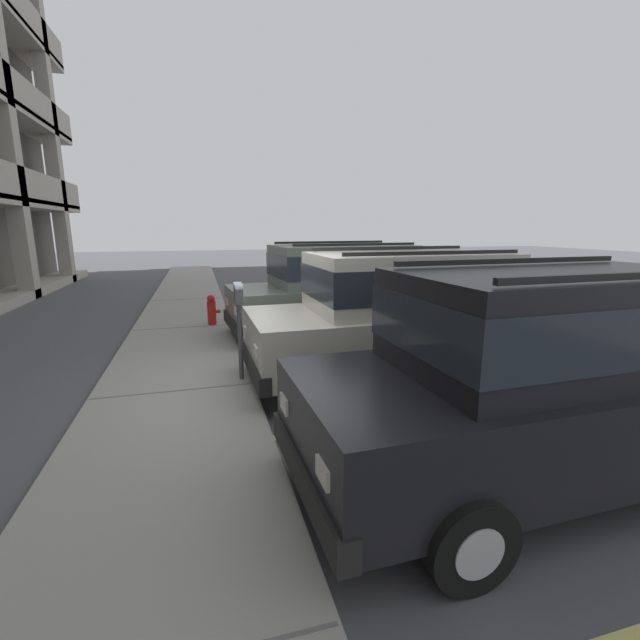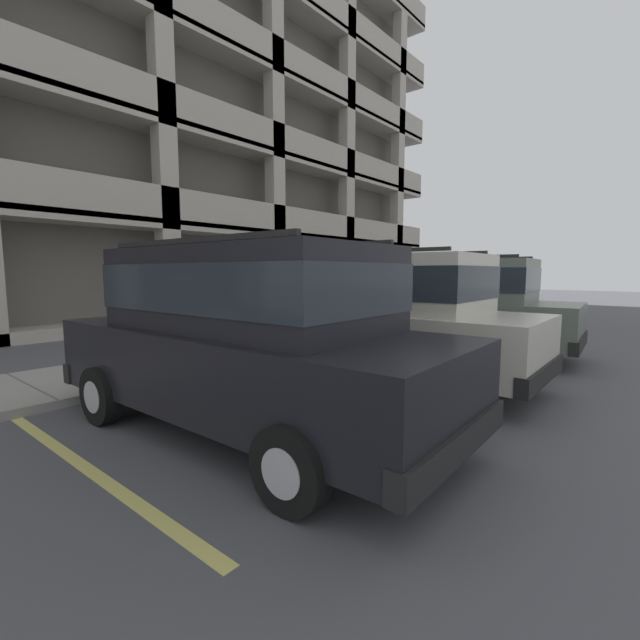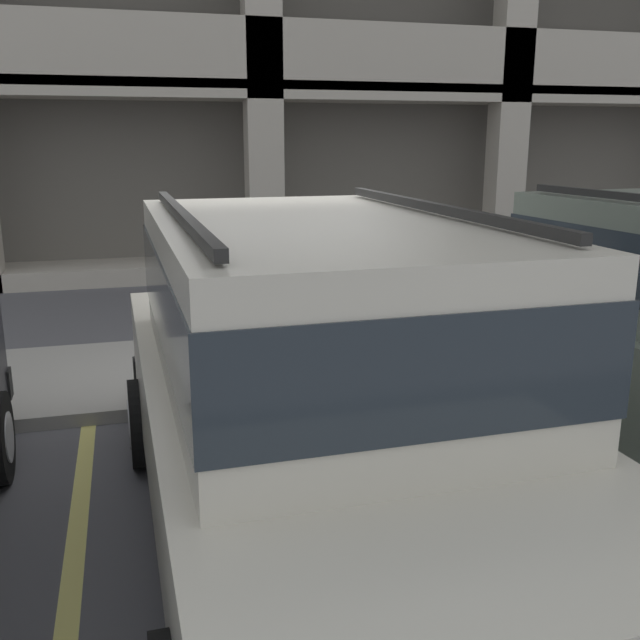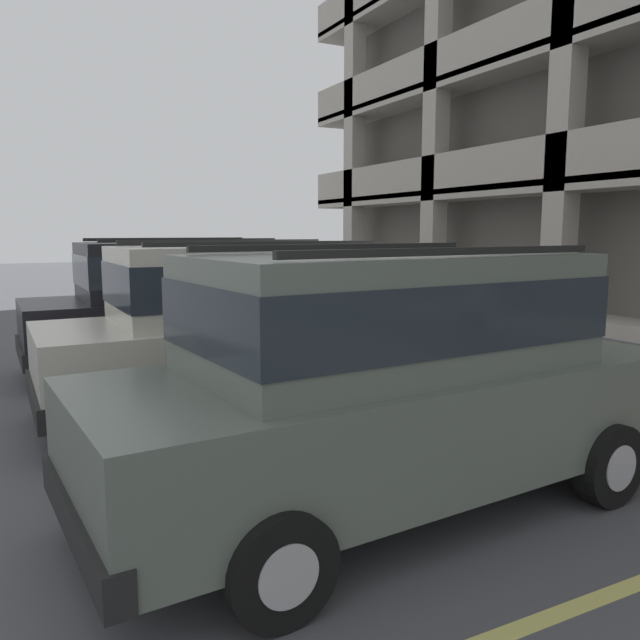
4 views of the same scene
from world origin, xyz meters
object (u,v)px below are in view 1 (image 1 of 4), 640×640
at_px(parking_meter_near, 239,308).
at_px(fire_hydrant, 212,310).
at_px(silver_suv, 406,311).
at_px(dark_hatchback, 341,286).
at_px(red_sedan, 553,368).

distance_m(parking_meter_near, fire_hydrant, 3.98).
height_order(silver_suv, dark_hatchback, same).
distance_m(red_sedan, fire_hydrant, 7.65).
relative_size(dark_hatchback, parking_meter_near, 3.39).
xyz_separation_m(red_sedan, dark_hatchback, (5.75, 0.12, 0.00)).
bearing_deg(fire_hydrant, parking_meter_near, -175.65).
distance_m(red_sedan, dark_hatchback, 5.75).
distance_m(dark_hatchback, parking_meter_near, 3.53).
relative_size(dark_hatchback, fire_hydrant, 7.02).
relative_size(silver_suv, red_sedan, 1.00).
xyz_separation_m(red_sedan, parking_meter_near, (3.18, 2.53, 0.11)).
distance_m(red_sedan, parking_meter_near, 4.07).
distance_m(silver_suv, dark_hatchback, 2.93).
bearing_deg(silver_suv, red_sedan, -179.88).
xyz_separation_m(silver_suv, fire_hydrant, (4.26, 2.78, -0.62)).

